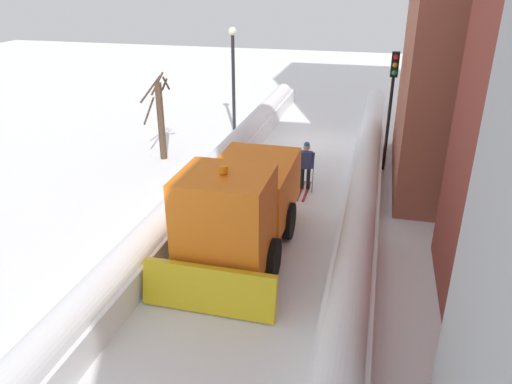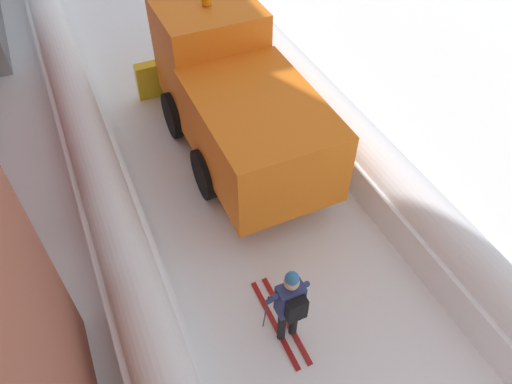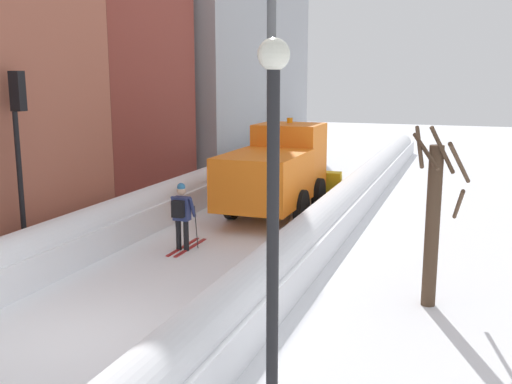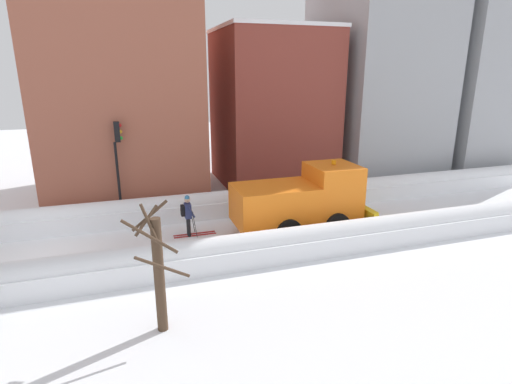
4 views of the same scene
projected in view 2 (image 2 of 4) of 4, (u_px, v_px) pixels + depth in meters
ground_plane at (221, 158)px, 11.21m from camera, size 80.00×80.00×0.00m
snowbank_left at (99, 174)px, 10.03m from camera, size 1.10×36.00×1.22m
snowbank_right at (325, 110)px, 11.57m from camera, size 1.10×36.00×1.20m
plow_truck at (233, 95)px, 10.41m from camera, size 3.20×5.98×3.12m
skier at (290, 304)px, 7.43m from camera, size 0.62×1.80×1.81m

